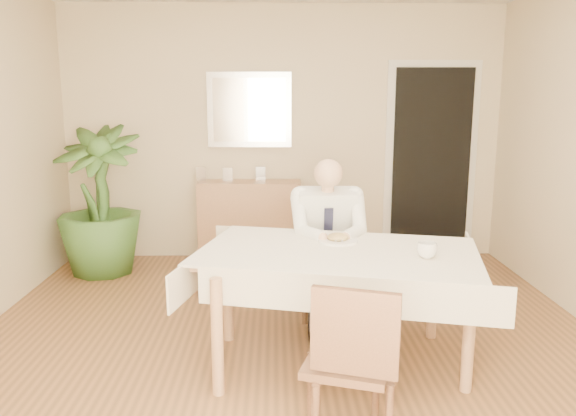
{
  "coord_description": "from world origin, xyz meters",
  "views": [
    {
      "loc": [
        -0.09,
        -3.36,
        1.7
      ],
      "look_at": [
        0.0,
        0.35,
        0.95
      ],
      "focal_mm": 35.0,
      "sensor_mm": 36.0,
      "label": 1
    }
  ],
  "objects_px": {
    "coffee_mug": "(427,250)",
    "sideboard": "(250,221)",
    "chair_far": "(325,256)",
    "chair_near": "(351,358)",
    "seated_man": "(329,236)",
    "potted_palm": "(99,201)",
    "dining_table": "(338,263)"
  },
  "relations": [
    {
      "from": "coffee_mug",
      "to": "sideboard",
      "type": "height_order",
      "value": "coffee_mug"
    },
    {
      "from": "chair_far",
      "to": "chair_near",
      "type": "xyz_separation_m",
      "value": [
        -0.03,
        -1.77,
        0.02
      ]
    },
    {
      "from": "sideboard",
      "to": "coffee_mug",
      "type": "bearing_deg",
      "value": -63.54
    },
    {
      "from": "seated_man",
      "to": "potted_palm",
      "type": "height_order",
      "value": "potted_palm"
    },
    {
      "from": "chair_far",
      "to": "sideboard",
      "type": "bearing_deg",
      "value": 117.96
    },
    {
      "from": "seated_man",
      "to": "sideboard",
      "type": "bearing_deg",
      "value": 110.47
    },
    {
      "from": "sideboard",
      "to": "potted_palm",
      "type": "bearing_deg",
      "value": -163.1
    },
    {
      "from": "dining_table",
      "to": "chair_far",
      "type": "xyz_separation_m",
      "value": [
        0.0,
        0.87,
        -0.21
      ]
    },
    {
      "from": "chair_near",
      "to": "potted_palm",
      "type": "height_order",
      "value": "potted_palm"
    },
    {
      "from": "seated_man",
      "to": "dining_table",
      "type": "bearing_deg",
      "value": -90.0
    },
    {
      "from": "seated_man",
      "to": "coffee_mug",
      "type": "distance_m",
      "value": 0.93
    },
    {
      "from": "dining_table",
      "to": "seated_man",
      "type": "height_order",
      "value": "seated_man"
    },
    {
      "from": "chair_near",
      "to": "seated_man",
      "type": "xyz_separation_m",
      "value": [
        0.03,
        1.49,
        0.21
      ]
    },
    {
      "from": "seated_man",
      "to": "coffee_mug",
      "type": "height_order",
      "value": "seated_man"
    },
    {
      "from": "dining_table",
      "to": "chair_far",
      "type": "distance_m",
      "value": 0.9
    },
    {
      "from": "chair_far",
      "to": "seated_man",
      "type": "bearing_deg",
      "value": -86.03
    },
    {
      "from": "coffee_mug",
      "to": "potted_palm",
      "type": "xyz_separation_m",
      "value": [
        -2.57,
        2.12,
        -0.09
      ]
    },
    {
      "from": "potted_palm",
      "to": "coffee_mug",
      "type": "bearing_deg",
      "value": -39.46
    },
    {
      "from": "coffee_mug",
      "to": "sideboard",
      "type": "bearing_deg",
      "value": 114.78
    },
    {
      "from": "chair_far",
      "to": "potted_palm",
      "type": "bearing_deg",
      "value": 156.58
    },
    {
      "from": "coffee_mug",
      "to": "sideboard",
      "type": "distance_m",
      "value": 2.78
    },
    {
      "from": "chair_far",
      "to": "chair_near",
      "type": "bearing_deg",
      "value": -87.1
    },
    {
      "from": "coffee_mug",
      "to": "potted_palm",
      "type": "relative_size",
      "value": 0.08
    },
    {
      "from": "chair_far",
      "to": "sideboard",
      "type": "height_order",
      "value": "sideboard"
    },
    {
      "from": "chair_near",
      "to": "coffee_mug",
      "type": "distance_m",
      "value": 0.96
    },
    {
      "from": "dining_table",
      "to": "chair_near",
      "type": "distance_m",
      "value": 0.92
    },
    {
      "from": "dining_table",
      "to": "chair_near",
      "type": "bearing_deg",
      "value": -78.45
    },
    {
      "from": "seated_man",
      "to": "potted_palm",
      "type": "xyz_separation_m",
      "value": [
        -2.06,
        1.35,
        0.02
      ]
    },
    {
      "from": "sideboard",
      "to": "potted_palm",
      "type": "distance_m",
      "value": 1.5
    },
    {
      "from": "sideboard",
      "to": "chair_near",
      "type": "bearing_deg",
      "value": -77.53
    },
    {
      "from": "coffee_mug",
      "to": "sideboard",
      "type": "relative_size",
      "value": 0.11
    },
    {
      "from": "chair_far",
      "to": "potted_palm",
      "type": "xyz_separation_m",
      "value": [
        -2.06,
        1.07,
        0.25
      ]
    }
  ]
}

